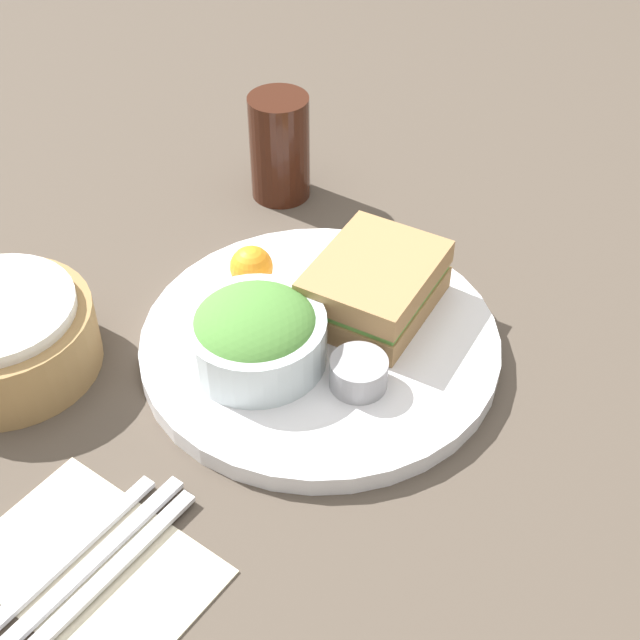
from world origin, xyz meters
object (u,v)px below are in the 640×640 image
Objects in this scene: sandwich at (375,285)px; dressing_cup at (359,373)px; knife at (91,562)px; drink_glass at (280,147)px; spoon at (75,549)px; fork at (108,574)px; salad_bowl at (256,334)px; bread_basket at (3,336)px; plate at (320,343)px.

sandwich is 2.79× the size of dressing_cup.
drink_glass is at bearing -157.90° from knife.
knife and spoon have the same top height.
spoon is at bearing -90.00° from fork.
salad_bowl reaches higher than dressing_cup.
sandwich is at bearing -44.14° from bread_basket.
plate is 6.55× the size of dressing_cup.
sandwich is 0.80× the size of fork.
bread_basket is 0.23m from spoon.
spoon is at bearing -117.38° from bread_basket.
sandwich is 0.25m from drink_glass.
plate is 0.29m from bread_basket.
salad_bowl is 1.04× the size of drink_glass.
dressing_cup is 0.32× the size of spoon.
bread_basket is (-0.37, 0.03, -0.03)m from drink_glass.
drink_glass is 0.37m from bread_basket.
fork is at bearing -113.77° from bread_basket.
fork is 0.02m from knife.
salad_bowl reaches higher than plate.
sandwich is 0.76× the size of knife.
dressing_cup reaches higher than fork.
drink_glass is 0.73× the size of bread_basket.
knife is at bearing -115.46° from bread_basket.
plate is at bearing -26.47° from salad_bowl.
bread_basket is (-0.13, 0.19, -0.01)m from salad_bowl.
drink_glass reaches higher than plate.
drink_glass reaches higher than bread_basket.
fork is at bearing 179.81° from sandwich.
dressing_cup is at bearing -130.18° from drink_glass.
drink_glass is at bearing 59.64° from sandwich.
knife is 1.17× the size of spoon.
dressing_cup is (-0.03, -0.06, 0.02)m from plate.
fork is (-0.26, 0.05, -0.03)m from dressing_cup.
fork is (-0.11, -0.24, -0.03)m from bread_basket.
spoon is (0.00, 0.02, 0.00)m from knife.
sandwich reaches higher than spoon.
plate is 2.35× the size of sandwich.
plate is at bearing 163.84° from sandwich.
bread_basket is at bearing 175.46° from drink_glass.
plate is 2.64× the size of salad_bowl.
knife is at bearing 90.00° from spoon.
salad_bowl is 0.76× the size of bread_basket.
knife is (-0.23, -0.03, -0.04)m from salad_bowl.
dressing_cup is (-0.09, -0.05, -0.01)m from sandwich.
bread_basket reaches higher than knife.
dressing_cup is 0.27m from knife.
plate is 0.29m from fork.
fork is at bearing 90.00° from knife.
bread_basket is (-0.18, 0.22, 0.03)m from plate.
salad_bowl is 0.24m from spoon.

